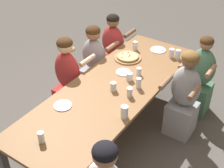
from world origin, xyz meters
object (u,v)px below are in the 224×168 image
(drinking_glass_a, at_px, (178,55))
(diner_far_midright, at_px, (94,65))
(pizza_board_main, at_px, (128,57))
(diner_far_right, at_px, (113,52))
(drinking_glass_i, at_px, (139,72))
(diner_near_right, at_px, (199,80))
(drinking_glass_d, at_px, (124,112))
(empty_plate_a, at_px, (123,72))
(drinking_glass_c, at_px, (113,87))
(drinking_glass_b, at_px, (139,84))
(drinking_glass_e, at_px, (135,46))
(drinking_glass_g, at_px, (41,138))
(empty_plate_c, at_px, (158,50))
(diner_near_midright, at_px, (184,98))
(drinking_glass_h, at_px, (130,93))
(cocktail_glass_blue, at_px, (130,77))
(drinking_glass_f, at_px, (172,54))
(diner_far_center, at_px, (69,82))
(empty_plate_b, at_px, (63,106))

(drinking_glass_a, relative_size, diner_far_midright, 0.12)
(pizza_board_main, height_order, diner_far_right, diner_far_right)
(drinking_glass_i, relative_size, diner_near_right, 0.09)
(pizza_board_main, distance_m, drinking_glass_d, 1.20)
(empty_plate_a, relative_size, diner_far_right, 0.17)
(drinking_glass_c, xyz_separation_m, diner_far_midright, (0.62, 0.74, -0.27))
(drinking_glass_a, distance_m, diner_far_midright, 1.18)
(drinking_glass_b, bearing_deg, drinking_glass_e, 32.74)
(drinking_glass_d, bearing_deg, drinking_glass_g, 147.79)
(empty_plate_c, bearing_deg, drinking_glass_g, 177.44)
(pizza_board_main, height_order, diner_near_midright, diner_near_midright)
(drinking_glass_g, relative_size, drinking_glass_h, 1.04)
(empty_plate_c, relative_size, drinking_glass_d, 1.53)
(cocktail_glass_blue, relative_size, drinking_glass_c, 1.17)
(cocktail_glass_blue, relative_size, diner_near_right, 0.11)
(cocktail_glass_blue, distance_m, drinking_glass_i, 0.16)
(diner_far_midright, bearing_deg, pizza_board_main, 10.13)
(diner_near_right, bearing_deg, drinking_glass_f, 3.86)
(drinking_glass_f, bearing_deg, diner_near_right, -86.14)
(empty_plate_a, height_order, drinking_glass_a, drinking_glass_a)
(drinking_glass_c, bearing_deg, empty_plate_a, 15.07)
(drinking_glass_i, relative_size, diner_far_right, 0.09)
(drinking_glass_h, height_order, diner_near_midright, diner_near_midright)
(drinking_glass_i, height_order, diner_far_center, diner_far_center)
(drinking_glass_g, bearing_deg, pizza_board_main, 4.46)
(drinking_glass_d, xyz_separation_m, diner_near_midright, (0.89, -0.30, -0.26))
(diner_far_midright, bearing_deg, drinking_glass_a, 23.30)
(drinking_glass_g, bearing_deg, diner_near_right, -19.42)
(pizza_board_main, height_order, drinking_glass_c, drinking_glass_c)
(drinking_glass_h, height_order, drinking_glass_i, drinking_glass_h)
(drinking_glass_b, distance_m, diner_far_right, 1.34)
(drinking_glass_f, xyz_separation_m, diner_near_right, (0.03, -0.43, -0.28))
(diner_far_right, bearing_deg, empty_plate_c, 2.99)
(drinking_glass_b, relative_size, diner_far_midright, 0.12)
(drinking_glass_a, distance_m, drinking_glass_d, 1.40)
(drinking_glass_b, xyz_separation_m, drinking_glass_d, (-0.53, -0.14, 0.01))
(empty_plate_c, height_order, diner_near_midright, diner_near_midright)
(drinking_glass_h, relative_size, diner_far_center, 0.09)
(drinking_glass_g, relative_size, diner_far_center, 0.10)
(drinking_glass_h, bearing_deg, drinking_glass_i, 16.69)
(drinking_glass_d, bearing_deg, empty_plate_a, 32.77)
(drinking_glass_c, bearing_deg, empty_plate_c, 0.20)
(empty_plate_b, distance_m, drinking_glass_f, 1.69)
(drinking_glass_d, height_order, drinking_glass_f, drinking_glass_d)
(empty_plate_a, height_order, drinking_glass_c, drinking_glass_c)
(drinking_glass_c, bearing_deg, diner_near_right, -30.90)
(drinking_glass_f, bearing_deg, drinking_glass_b, 179.15)
(empty_plate_a, xyz_separation_m, drinking_glass_c, (-0.38, -0.10, 0.04))
(pizza_board_main, distance_m, diner_far_right, 0.68)
(drinking_glass_g, xyz_separation_m, diner_far_center, (1.11, 0.64, -0.25))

